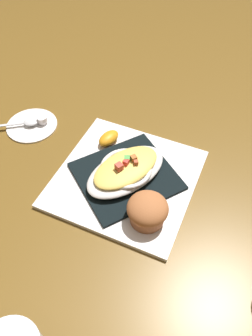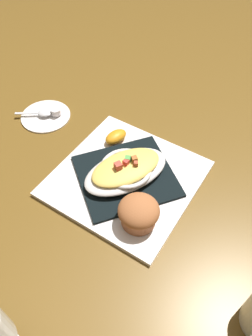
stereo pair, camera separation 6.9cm
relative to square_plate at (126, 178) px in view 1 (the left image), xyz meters
The scene contains 9 objects.
ground_plane 0.01m from the square_plate, ahead, with size 2.60×2.60×0.00m, color brown.
square_plate is the anchor object (origin of this frame).
folded_napkin 0.01m from the square_plate, ahead, with size 0.20×0.18×0.01m, color black.
gratin_dish 0.03m from the square_plate, 65.59° to the right, with size 0.20×0.22×0.05m.
muffin 0.12m from the square_plate, 54.47° to the right, with size 0.08×0.08×0.06m.
orange_garnish 0.12m from the square_plate, 125.59° to the left, with size 0.06×0.07×0.03m.
creamer_saucer 0.29m from the square_plate, 158.44° to the left, with size 0.13×0.13×0.01m, color white.
spoon 0.30m from the square_plate, 159.00° to the left, with size 0.09×0.06×0.01m.
creamer_cup_0 0.27m from the square_plate, 154.10° to the left, with size 0.02×0.02×0.02m, color white.
Camera 1 is at (0.11, -0.43, 0.57)m, focal length 35.45 mm.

